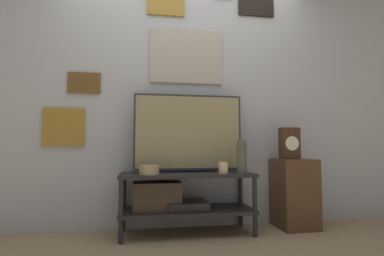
{
  "coord_description": "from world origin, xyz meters",
  "views": [
    {
      "loc": [
        -0.42,
        -2.45,
        0.77
      ],
      "look_at": [
        0.05,
        0.26,
        0.95
      ],
      "focal_mm": 28.0,
      "sensor_mm": 36.0,
      "label": 1
    }
  ],
  "objects_px": {
    "vase_wide_bowl": "(149,170)",
    "candle_jar": "(223,168)",
    "mantel_clock": "(289,143)",
    "television": "(188,132)",
    "vase_tall_ceramic": "(242,157)"
  },
  "relations": [
    {
      "from": "vase_wide_bowl",
      "to": "candle_jar",
      "type": "height_order",
      "value": "candle_jar"
    },
    {
      "from": "vase_tall_ceramic",
      "to": "mantel_clock",
      "type": "bearing_deg",
      "value": 12.44
    },
    {
      "from": "television",
      "to": "vase_wide_bowl",
      "type": "xyz_separation_m",
      "value": [
        -0.37,
        -0.22,
        -0.34
      ]
    },
    {
      "from": "television",
      "to": "mantel_clock",
      "type": "distance_m",
      "value": 0.99
    },
    {
      "from": "vase_wide_bowl",
      "to": "mantel_clock",
      "type": "height_order",
      "value": "mantel_clock"
    },
    {
      "from": "vase_wide_bowl",
      "to": "vase_tall_ceramic",
      "type": "bearing_deg",
      "value": 0.56
    },
    {
      "from": "television",
      "to": "vase_wide_bowl",
      "type": "bearing_deg",
      "value": -149.97
    },
    {
      "from": "candle_jar",
      "to": "television",
      "type": "bearing_deg",
      "value": 142.61
    },
    {
      "from": "vase_tall_ceramic",
      "to": "vase_wide_bowl",
      "type": "bearing_deg",
      "value": -179.44
    },
    {
      "from": "candle_jar",
      "to": "mantel_clock",
      "type": "xyz_separation_m",
      "value": [
        0.7,
        0.12,
        0.22
      ]
    },
    {
      "from": "vase_wide_bowl",
      "to": "mantel_clock",
      "type": "xyz_separation_m",
      "value": [
        1.36,
        0.13,
        0.23
      ]
    },
    {
      "from": "television",
      "to": "vase_wide_bowl",
      "type": "relative_size",
      "value": 6.06
    },
    {
      "from": "vase_wide_bowl",
      "to": "candle_jar",
      "type": "distance_m",
      "value": 0.65
    },
    {
      "from": "vase_wide_bowl",
      "to": "mantel_clock",
      "type": "relative_size",
      "value": 0.55
    },
    {
      "from": "vase_wide_bowl",
      "to": "mantel_clock",
      "type": "distance_m",
      "value": 1.38
    }
  ]
}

